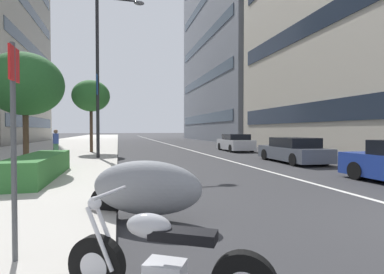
% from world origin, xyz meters
% --- Properties ---
extents(sidewalk_right_plaza, '(160.00, 10.58, 0.15)m').
position_xyz_m(sidewalk_right_plaza, '(30.00, 11.36, 0.07)').
color(sidewalk_right_plaza, '#B2ADA3').
rests_on(sidewalk_right_plaza, ground).
extents(lane_centre_stripe, '(110.00, 0.16, 0.01)m').
position_xyz_m(lane_centre_stripe, '(35.00, 0.00, 0.00)').
color(lane_centre_stripe, silver).
rests_on(lane_centre_stripe, ground).
extents(motorcycle_second_in_row, '(1.15, 1.90, 1.08)m').
position_xyz_m(motorcycle_second_in_row, '(-0.40, 5.62, 0.41)').
color(motorcycle_second_in_row, black).
rests_on(motorcycle_second_in_row, ground).
extents(motorcycle_mid_row, '(1.70, 2.26, 1.13)m').
position_xyz_m(motorcycle_mid_row, '(2.30, 5.54, 0.61)').
color(motorcycle_mid_row, gray).
rests_on(motorcycle_mid_row, ground).
extents(car_far_down_avenue, '(4.65, 2.05, 1.32)m').
position_xyz_m(car_far_down_avenue, '(10.34, -2.97, 0.63)').
color(car_far_down_avenue, '#4C515B').
rests_on(car_far_down_avenue, ground).
extents(car_lead_in_lane, '(4.22, 2.03, 1.40)m').
position_xyz_m(car_lead_in_lane, '(19.04, -3.35, 0.67)').
color(car_lead_in_lane, '#B7B7BC').
rests_on(car_lead_in_lane, ground).
extents(parking_sign_by_curb, '(0.32, 0.06, 2.57)m').
position_xyz_m(parking_sign_by_curb, '(0.65, 7.22, 1.69)').
color(parking_sign_by_curb, '#47494C').
rests_on(parking_sign_by_curb, sidewalk_right_plaza).
extents(street_lamp_with_banners, '(1.26, 2.72, 9.11)m').
position_xyz_m(street_lamp_with_banners, '(13.98, 6.77, 5.48)').
color(street_lamp_with_banners, '#232326').
rests_on(street_lamp_with_banners, sidewalk_right_plaza).
extents(clipped_hedge_bed, '(4.92, 1.10, 0.75)m').
position_xyz_m(clipped_hedge_bed, '(7.17, 8.52, 0.52)').
color(clipped_hedge_bed, '#337033').
rests_on(clipped_hedge_bed, sidewalk_right_plaza).
extents(street_tree_near_plaza_corner, '(2.97, 2.97, 4.68)m').
position_xyz_m(street_tree_near_plaza_corner, '(9.86, 9.66, 3.56)').
color(street_tree_near_plaza_corner, '#473323').
rests_on(street_tree_near_plaza_corner, sidewalk_right_plaza).
extents(street_tree_by_lamp_post, '(2.64, 2.64, 5.16)m').
position_xyz_m(street_tree_by_lamp_post, '(18.83, 7.90, 4.17)').
color(street_tree_by_lamp_post, '#473323').
rests_on(street_tree_by_lamp_post, sidewalk_right_plaza).
extents(pedestrian_on_plaza, '(0.46, 0.36, 1.60)m').
position_xyz_m(pedestrian_on_plaza, '(14.30, 9.39, 0.95)').
color(pedestrian_on_plaza, '#3F724C').
rests_on(pedestrian_on_plaza, sidewalk_right_plaza).
extents(office_tower_far_left_down_avenue, '(29.58, 21.16, 46.21)m').
position_xyz_m(office_tower_far_left_down_avenue, '(44.16, -18.60, 23.10)').
color(office_tower_far_left_down_avenue, slate).
rests_on(office_tower_far_left_down_avenue, ground).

